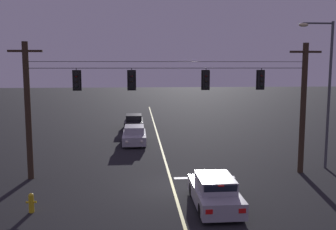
# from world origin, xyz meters

# --- Properties ---
(ground_plane) EXTENTS (180.00, 180.00, 0.00)m
(ground_plane) POSITION_xyz_m (0.00, 0.00, 0.00)
(ground_plane) COLOR black
(lane_centre_stripe) EXTENTS (0.14, 60.00, 0.01)m
(lane_centre_stripe) POSITION_xyz_m (0.00, 8.21, 0.00)
(lane_centre_stripe) COLOR #D1C64C
(lane_centre_stripe) RESTS_ON ground
(stop_bar_paint) EXTENTS (3.40, 0.36, 0.01)m
(stop_bar_paint) POSITION_xyz_m (1.90, 1.61, 0.00)
(stop_bar_paint) COLOR silver
(stop_bar_paint) RESTS_ON ground
(signal_span_assembly) EXTENTS (17.09, 0.32, 7.43)m
(signal_span_assembly) POSITION_xyz_m (0.00, 2.21, 3.86)
(signal_span_assembly) COLOR #38281C
(signal_span_assembly) RESTS_ON ground
(traffic_light_leftmost) EXTENTS (0.48, 0.41, 1.22)m
(traffic_light_leftmost) POSITION_xyz_m (-5.02, 2.19, 5.37)
(traffic_light_leftmost) COLOR black
(traffic_light_left_inner) EXTENTS (0.48, 0.41, 1.22)m
(traffic_light_left_inner) POSITION_xyz_m (-2.07, 2.19, 5.37)
(traffic_light_left_inner) COLOR black
(traffic_light_centre) EXTENTS (0.48, 0.41, 1.22)m
(traffic_light_centre) POSITION_xyz_m (2.03, 2.19, 5.37)
(traffic_light_centre) COLOR black
(traffic_light_right_inner) EXTENTS (0.48, 0.41, 1.22)m
(traffic_light_right_inner) POSITION_xyz_m (5.15, 2.19, 5.37)
(traffic_light_right_inner) COLOR black
(car_waiting_near_lane) EXTENTS (1.80, 4.33, 1.39)m
(car_waiting_near_lane) POSITION_xyz_m (1.58, -2.72, 0.65)
(car_waiting_near_lane) COLOR #A5A5AD
(car_waiting_near_lane) RESTS_ON ground
(car_oncoming_lead) EXTENTS (1.80, 4.42, 1.39)m
(car_oncoming_lead) POSITION_xyz_m (-2.03, 11.33, 0.65)
(car_oncoming_lead) COLOR #A5A5AD
(car_oncoming_lead) RESTS_ON ground
(car_oncoming_trailing) EXTENTS (1.80, 4.42, 1.39)m
(car_oncoming_trailing) POSITION_xyz_m (-2.13, 18.50, 0.65)
(car_oncoming_trailing) COLOR black
(car_oncoming_trailing) RESTS_ON ground
(street_lamp_corner) EXTENTS (2.11, 0.30, 8.71)m
(street_lamp_corner) POSITION_xyz_m (9.26, 3.00, 5.18)
(street_lamp_corner) COLOR #4C4F54
(street_lamp_corner) RESTS_ON ground
(fire_hydrant) EXTENTS (0.44, 0.22, 0.84)m
(fire_hydrant) POSITION_xyz_m (-6.28, -2.79, 0.44)
(fire_hydrant) COLOR gold
(fire_hydrant) RESTS_ON ground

